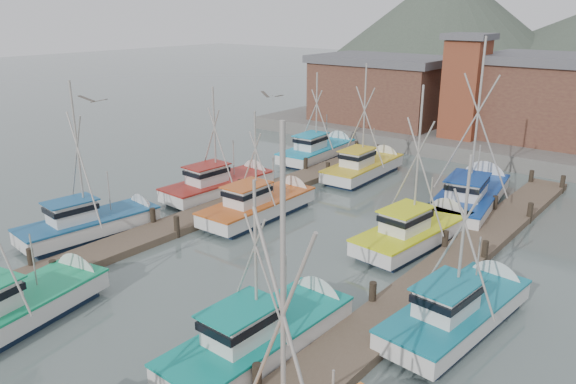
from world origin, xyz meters
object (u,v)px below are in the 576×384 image
Objects in this scene: boat_4 at (19,307)px; boat_12 at (366,167)px; lookout_tower at (465,86)px; boat_8 at (264,204)px.

boat_12 is (-0.10, 25.87, 0.00)m from boat_4.
boat_4 is at bearing -92.12° from boat_12.
boat_12 is (-2.23, -11.62, -4.87)m from lookout_tower.
lookout_tower reaches higher than boat_8.
boat_12 reaches higher than boat_4.
boat_4 is 1.00× the size of boat_12.
lookout_tower is 12.79m from boat_12.
boat_8 is at bearing -96.65° from lookout_tower.
boat_8 is 10.93m from boat_12.
lookout_tower is 1.01× the size of boat_8.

